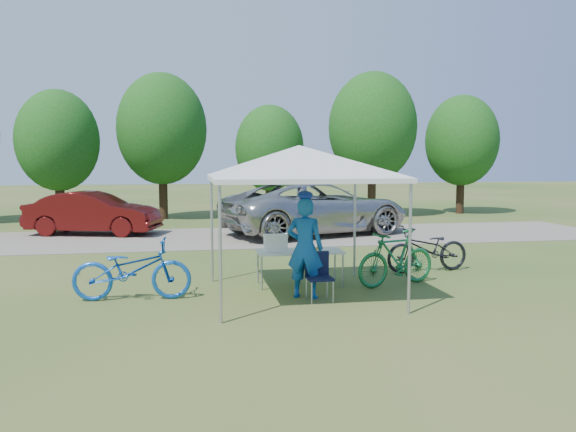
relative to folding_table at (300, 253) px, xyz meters
name	(u,v)px	position (x,y,z in m)	size (l,w,h in m)	color
ground	(299,296)	(-0.18, -0.85, -0.65)	(100.00, 100.00, 0.00)	#2D5119
gravel_strip	(251,237)	(-0.18, 7.15, -0.64)	(24.00, 5.00, 0.02)	gray
canopy	(299,150)	(-0.18, -0.85, 2.00)	(4.53, 4.53, 3.00)	#A5A5AA
treeline	(227,135)	(-0.48, 13.20, 2.88)	(24.89, 4.28, 6.30)	#382314
folding_table	(300,253)	(0.00, 0.00, 0.00)	(1.69, 0.70, 0.69)	white
folding_chair	(318,272)	(0.10, -1.18, -0.15)	(0.44, 0.46, 0.85)	black
cooler	(276,243)	(-0.48, 0.00, 0.21)	(0.45, 0.31, 0.33)	white
ice_cream_cup	(316,249)	(0.31, -0.05, 0.07)	(0.08, 0.08, 0.06)	gold
cyclist	(305,248)	(-0.10, -1.00, 0.26)	(0.66, 0.43, 1.81)	#124D9A
bike_blue	(132,270)	(-3.14, -0.61, -0.11)	(0.72, 2.06, 1.08)	#1452B2
bike_green	(396,258)	(1.87, -0.35, -0.10)	(0.52, 1.83, 1.10)	#166533
bike_dark	(428,249)	(3.06, 0.83, -0.13)	(0.68, 1.96, 1.03)	black
minivan	(317,208)	(2.04, 7.38, 0.25)	(2.92, 6.32, 1.76)	#B1B0AC
sedan	(93,213)	(-5.25, 8.60, 0.08)	(1.50, 4.29, 1.41)	#510E0D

